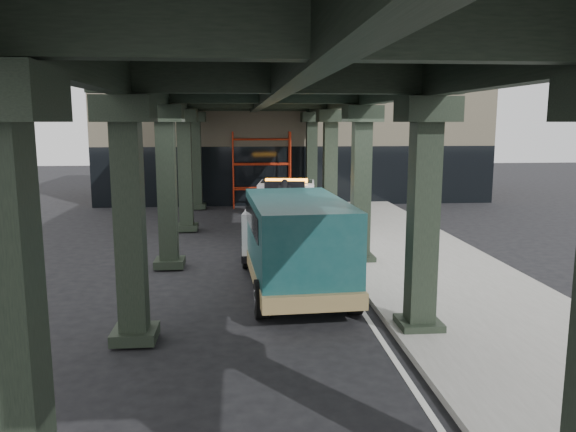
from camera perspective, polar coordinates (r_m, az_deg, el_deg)
ground at (r=15.93m, az=-0.44°, el=-6.87°), size 90.00×90.00×0.00m
sidewalk at (r=18.69m, az=12.97°, el=-4.41°), size 5.00×40.00×0.15m
lane_stripe at (r=18.05m, az=4.45°, el=-4.91°), size 0.12×38.00×0.01m
viaduct at (r=17.28m, az=-2.37°, el=12.71°), size 7.40×32.00×6.40m
building at (r=35.39m, az=0.18°, el=8.72°), size 22.00×10.00×8.00m
scaffolding at (r=30.00m, az=-2.71°, el=4.95°), size 3.08×0.88×4.00m
tow_truck at (r=20.02m, az=-0.36°, el=0.08°), size 3.02×7.77×2.49m
towed_van at (r=14.92m, az=0.71°, el=-2.58°), size 2.82×6.40×2.55m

